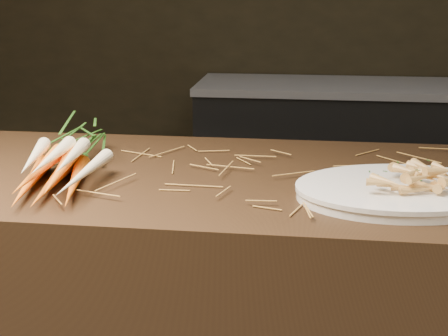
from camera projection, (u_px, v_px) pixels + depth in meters
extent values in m
cube|color=black|center=(356.00, 160.00, 3.23)|extent=(1.80, 0.60, 0.80)
cube|color=#99999E|center=(362.00, 87.00, 3.11)|extent=(1.82, 0.62, 0.04)
cone|color=orange|center=(30.00, 183.00, 1.24)|extent=(0.10, 0.31, 0.04)
cone|color=orange|center=(52.00, 182.00, 1.24)|extent=(0.08, 0.31, 0.04)
cone|color=orange|center=(75.00, 182.00, 1.24)|extent=(0.11, 0.31, 0.04)
cone|color=orange|center=(38.00, 170.00, 1.22)|extent=(0.07, 0.31, 0.04)
cone|color=orange|center=(61.00, 170.00, 1.22)|extent=(0.10, 0.31, 0.04)
cone|color=beige|center=(34.00, 157.00, 1.23)|extent=(0.11, 0.28, 0.05)
cone|color=beige|center=(52.00, 157.00, 1.22)|extent=(0.07, 0.29, 0.04)
cone|color=beige|center=(71.00, 157.00, 1.24)|extent=(0.08, 0.29, 0.05)
cone|color=beige|center=(84.00, 173.00, 1.21)|extent=(0.04, 0.29, 0.03)
ellipsoid|color=#31581A|center=(77.00, 138.00, 1.48)|extent=(0.22, 0.29, 0.10)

